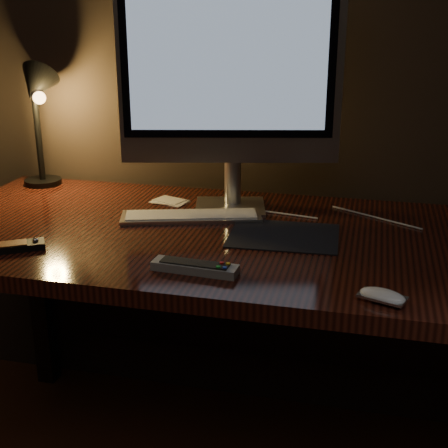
% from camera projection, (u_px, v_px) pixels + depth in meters
% --- Properties ---
extents(desk, '(1.60, 0.75, 0.75)m').
position_uv_depth(desk, '(234.00, 269.00, 1.68)').
color(desk, '#3D150E').
rests_on(desk, ground).
extents(monitor, '(0.58, 0.21, 0.62)m').
position_uv_depth(monitor, '(230.00, 76.00, 1.64)').
color(monitor, silver).
rests_on(monitor, desk).
extents(keyboard, '(0.39, 0.21, 0.01)m').
position_uv_depth(keyboard, '(191.00, 216.00, 1.68)').
color(keyboard, silver).
rests_on(keyboard, desk).
extents(mousepad, '(0.28, 0.23, 0.00)m').
position_uv_depth(mousepad, '(284.00, 236.00, 1.55)').
color(mousepad, black).
rests_on(mousepad, desk).
extents(mouse, '(0.10, 0.08, 0.02)m').
position_uv_depth(mouse, '(382.00, 297.00, 1.20)').
color(mouse, white).
rests_on(mouse, desk).
extents(media_remote, '(0.14, 0.11, 0.02)m').
position_uv_depth(media_remote, '(15.00, 246.00, 1.46)').
color(media_remote, black).
rests_on(media_remote, desk).
extents(tv_remote, '(0.19, 0.06, 0.02)m').
position_uv_depth(tv_remote, '(195.00, 267.00, 1.34)').
color(tv_remote, gray).
rests_on(tv_remote, desk).
extents(papers, '(0.12, 0.09, 0.01)m').
position_uv_depth(papers, '(170.00, 201.00, 1.82)').
color(papers, white).
rests_on(papers, desk).
extents(desk_lamp, '(0.17, 0.20, 0.39)m').
position_uv_depth(desk_lamp, '(37.00, 103.00, 1.88)').
color(desk_lamp, black).
rests_on(desk_lamp, desk).
extents(cable, '(0.53, 0.22, 0.00)m').
position_uv_depth(cable, '(320.00, 216.00, 1.69)').
color(cable, white).
rests_on(cable, desk).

